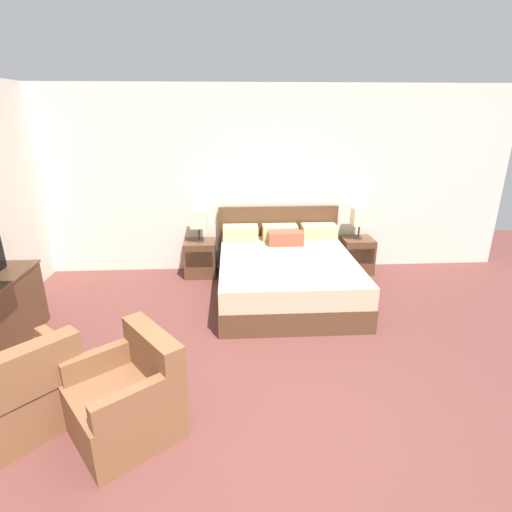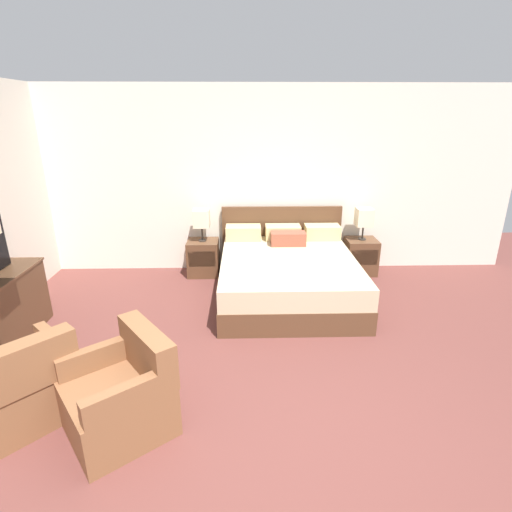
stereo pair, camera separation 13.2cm
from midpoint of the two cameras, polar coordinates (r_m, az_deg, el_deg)
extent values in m
plane|color=brown|center=(3.20, 5.02, -25.08)|extent=(10.51, 10.51, 0.00)
cube|color=silver|center=(5.87, 1.57, 10.62)|extent=(7.36, 0.06, 2.64)
cube|color=brown|center=(5.16, 5.29, -4.47)|extent=(1.69, 1.98, 0.28)
cube|color=#C6B28E|center=(5.06, 5.39, -1.72)|extent=(1.68, 1.96, 0.25)
cube|color=brown|center=(5.99, 4.29, 2.54)|extent=(1.76, 0.05, 0.97)
cube|color=#D6BC7F|center=(5.73, -1.16, 3.35)|extent=(0.50, 0.28, 0.20)
cube|color=#D6BC7F|center=(5.76, 4.51, 3.38)|extent=(0.50, 0.28, 0.20)
cube|color=#D6BC7F|center=(5.85, 10.07, 3.39)|extent=(0.50, 0.28, 0.20)
cube|color=brown|center=(5.51, 5.30, 2.49)|extent=(0.47, 0.22, 0.18)
cube|color=brown|center=(5.87, -6.90, -0.24)|extent=(0.44, 0.40, 0.52)
cube|color=#3C2718|center=(5.67, -7.09, -0.43)|extent=(0.38, 0.01, 0.23)
cube|color=brown|center=(6.10, 15.29, -0.03)|extent=(0.44, 0.40, 0.52)
cube|color=#3C2718|center=(5.91, 15.87, -0.21)|extent=(0.38, 0.01, 0.23)
cylinder|color=#332D28|center=(5.78, -7.00, 2.25)|extent=(0.11, 0.11, 0.02)
cylinder|color=#332D28|center=(5.75, -7.05, 3.25)|extent=(0.02, 0.02, 0.19)
cube|color=beige|center=(5.70, -7.14, 5.39)|extent=(0.23, 0.23, 0.25)
cylinder|color=#332D28|center=(6.02, 15.52, 2.36)|extent=(0.11, 0.11, 0.02)
cylinder|color=#332D28|center=(5.99, 15.61, 3.32)|extent=(0.02, 0.02, 0.19)
cube|color=beige|center=(5.93, 15.81, 5.38)|extent=(0.23, 0.23, 0.25)
cube|color=brown|center=(3.72, -29.41, -16.69)|extent=(0.96, 0.96, 0.40)
cube|color=brown|center=(3.29, -28.95, -13.56)|extent=(0.59, 0.60, 0.36)
cube|color=brown|center=(3.64, -25.78, -11.45)|extent=(0.51, 0.50, 0.18)
cube|color=brown|center=(3.30, -17.98, -19.90)|extent=(0.95, 0.95, 0.40)
cube|color=brown|center=(3.15, -14.08, -12.97)|extent=(0.54, 0.64, 0.36)
cube|color=brown|center=(2.90, -16.33, -18.66)|extent=(0.55, 0.45, 0.18)
cube|color=brown|center=(3.36, -20.43, -13.27)|extent=(0.55, 0.45, 0.18)
cylinder|color=#332D28|center=(4.38, -31.54, -14.27)|extent=(0.28, 0.28, 0.02)
camera|label=1|loc=(0.07, -89.15, 0.31)|focal=28.00mm
camera|label=2|loc=(0.07, 90.85, -0.31)|focal=28.00mm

